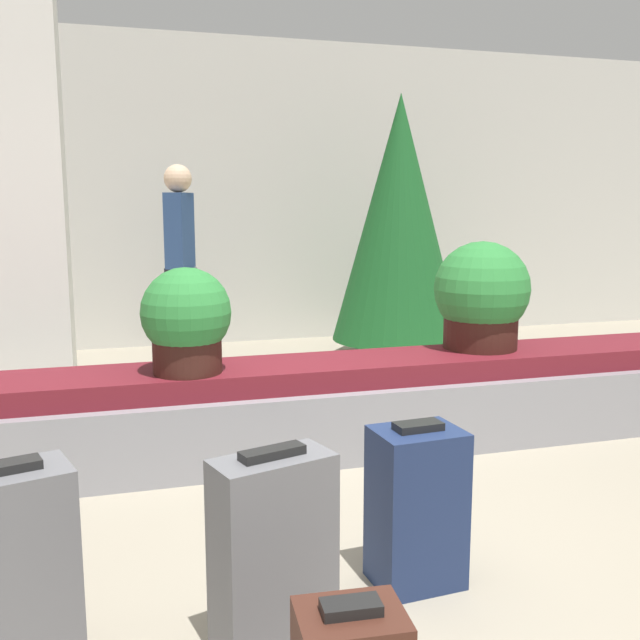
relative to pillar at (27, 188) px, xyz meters
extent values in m
plane|color=#9E937F|center=(1.73, -2.89, -1.60)|extent=(18.00, 18.00, 0.00)
cube|color=beige|center=(1.73, 2.13, 0.00)|extent=(18.00, 0.06, 3.20)
cube|color=gray|center=(1.73, -1.50, -1.39)|extent=(6.56, 0.70, 0.42)
cube|color=maroon|center=(1.73, -1.50, -1.11)|extent=(6.30, 0.54, 0.13)
cube|color=silver|center=(0.00, 0.00, 0.00)|extent=(0.51, 0.51, 3.20)
cube|color=slate|center=(0.20, -3.16, -1.28)|extent=(0.44, 0.34, 0.65)
cube|color=black|center=(0.20, -3.16, -0.94)|extent=(0.23, 0.14, 0.03)
cube|color=slate|center=(1.03, -3.34, -1.26)|extent=(0.44, 0.30, 0.68)
cube|color=black|center=(1.03, -3.34, -0.91)|extent=(0.23, 0.13, 0.03)
cube|color=black|center=(1.10, -3.93, -1.12)|extent=(0.16, 0.09, 0.03)
cube|color=navy|center=(1.66, -3.08, -1.29)|extent=(0.35, 0.29, 0.63)
cube|color=black|center=(1.66, -3.08, -0.96)|extent=(0.19, 0.10, 0.03)
cylinder|color=#381914|center=(2.84, -1.41, -0.94)|extent=(0.48, 0.48, 0.22)
sphere|color=#2D7F38|center=(2.84, -1.41, -0.66)|extent=(0.62, 0.62, 0.62)
cylinder|color=#381914|center=(0.94, -1.57, -0.94)|extent=(0.38, 0.38, 0.20)
sphere|color=#2D7F38|center=(0.94, -1.57, -0.70)|extent=(0.50, 0.50, 0.50)
cylinder|color=#282833|center=(1.07, 1.31, -1.16)|extent=(0.11, 0.11, 0.89)
cylinder|color=#282833|center=(1.27, 1.31, -1.16)|extent=(0.11, 0.11, 0.89)
cube|color=navy|center=(1.17, 1.31, -0.36)|extent=(0.31, 0.37, 0.70)
sphere|color=beige|center=(1.17, 1.31, 0.12)|extent=(0.26, 0.26, 0.26)
cylinder|color=#4C331E|center=(3.20, 0.87, -1.51)|extent=(0.16, 0.16, 0.18)
cone|color=#195623|center=(3.20, 0.87, -0.26)|extent=(1.26, 1.26, 2.33)
camera|label=1|loc=(0.56, -5.50, -0.12)|focal=40.00mm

